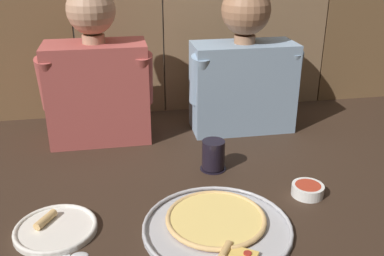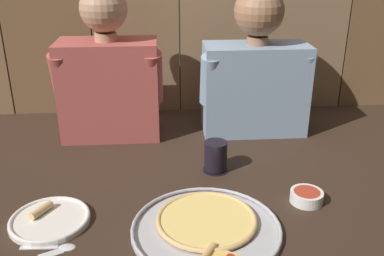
% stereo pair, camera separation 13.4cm
% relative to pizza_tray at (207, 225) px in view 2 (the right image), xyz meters
% --- Properties ---
extents(ground_plane, '(3.20, 3.20, 0.00)m').
position_rel_pizza_tray_xyz_m(ground_plane, '(-0.03, 0.16, -0.01)').
color(ground_plane, '#332319').
extents(pizza_tray, '(0.40, 0.40, 0.03)m').
position_rel_pizza_tray_xyz_m(pizza_tray, '(0.00, 0.00, 0.00)').
color(pizza_tray, '#B2B2B7').
rests_on(pizza_tray, ground).
extents(dinner_plate, '(0.22, 0.22, 0.03)m').
position_rel_pizza_tray_xyz_m(dinner_plate, '(-0.42, 0.06, -0.00)').
color(dinner_plate, white).
rests_on(dinner_plate, ground).
extents(drinking_glass, '(0.09, 0.09, 0.10)m').
position_rel_pizza_tray_xyz_m(drinking_glass, '(0.06, 0.32, 0.04)').
color(drinking_glass, black).
rests_on(drinking_glass, ground).
extents(dipping_bowl, '(0.10, 0.10, 0.03)m').
position_rel_pizza_tray_xyz_m(dipping_bowl, '(0.31, 0.11, 0.01)').
color(dipping_bowl, white).
rests_on(dipping_bowl, ground).
extents(table_spoon, '(0.14, 0.03, 0.01)m').
position_rel_pizza_tray_xyz_m(table_spoon, '(-0.38, -0.05, -0.01)').
color(table_spoon, silver).
rests_on(table_spoon, ground).
extents(diner_left, '(0.40, 0.20, 0.58)m').
position_rel_pizza_tray_xyz_m(diner_left, '(-0.31, 0.64, 0.25)').
color(diner_left, '#AD4C47').
rests_on(diner_left, ground).
extents(diner_right, '(0.43, 0.20, 0.57)m').
position_rel_pizza_tray_xyz_m(diner_right, '(0.25, 0.64, 0.26)').
color(diner_right, '#849EB7').
rests_on(diner_right, ground).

